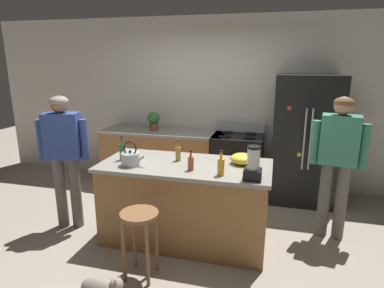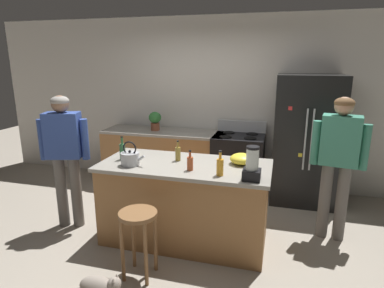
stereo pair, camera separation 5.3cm
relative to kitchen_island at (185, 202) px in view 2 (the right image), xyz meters
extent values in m
plane|color=#9E9384|center=(0.00, 0.00, -0.46)|extent=(14.00, 14.00, 0.00)
cube|color=silver|center=(0.00, 1.95, 0.89)|extent=(8.00, 0.10, 2.70)
cube|color=#9E6B3D|center=(0.00, 0.00, -0.02)|extent=(1.82, 0.81, 0.88)
cube|color=gray|center=(0.00, 0.00, 0.44)|extent=(1.88, 0.87, 0.04)
cube|color=#9E6B3D|center=(-0.80, 1.55, -0.02)|extent=(2.00, 0.64, 0.88)
cube|color=gray|center=(-0.80, 1.55, 0.44)|extent=(2.00, 0.64, 0.04)
cube|color=black|center=(1.36, 1.50, 0.46)|extent=(0.90, 0.70, 1.84)
cylinder|color=#B7BABF|center=(1.32, 1.13, 0.55)|extent=(0.02, 0.02, 0.83)
cylinder|color=#B7BABF|center=(1.40, 1.13, 0.55)|extent=(0.02, 0.02, 0.83)
cube|color=red|center=(1.57, 1.15, 0.29)|extent=(0.05, 0.01, 0.05)
cube|color=yellow|center=(1.27, 1.15, 0.33)|extent=(0.05, 0.01, 0.05)
cube|color=red|center=(1.69, 1.15, 0.29)|extent=(0.05, 0.01, 0.05)
cube|color=purple|center=(1.46, 1.15, 0.55)|extent=(0.05, 0.01, 0.05)
cube|color=red|center=(1.10, 1.15, 0.95)|extent=(0.05, 0.01, 0.05)
cube|color=black|center=(0.40, 1.52, 0.00)|extent=(0.76, 0.64, 0.92)
cube|color=black|center=(0.40, 1.20, -0.05)|extent=(0.60, 0.01, 0.24)
cube|color=#B7BABF|center=(0.40, 1.81, 0.55)|extent=(0.76, 0.06, 0.18)
cylinder|color=black|center=(0.22, 1.37, 0.46)|extent=(0.18, 0.18, 0.01)
cylinder|color=black|center=(0.58, 1.37, 0.46)|extent=(0.18, 0.18, 0.01)
cylinder|color=black|center=(0.22, 1.67, 0.46)|extent=(0.18, 0.18, 0.01)
cylinder|color=black|center=(0.58, 1.67, 0.46)|extent=(0.18, 0.18, 0.01)
cylinder|color=#66605B|center=(-1.56, -0.10, -0.01)|extent=(0.16, 0.16, 0.90)
cylinder|color=#66605B|center=(-1.39, -0.04, -0.01)|extent=(0.16, 0.16, 0.90)
cube|color=#334C99|center=(-1.48, -0.07, 0.71)|extent=(0.45, 0.32, 0.54)
cylinder|color=#334C99|center=(-1.72, -0.14, 0.66)|extent=(0.11, 0.11, 0.49)
cylinder|color=#334C99|center=(-1.24, 0.00, 0.66)|extent=(0.11, 0.11, 0.49)
sphere|color=#8C664C|center=(-1.48, -0.07, 1.08)|extent=(0.25, 0.25, 0.20)
ellipsoid|color=gray|center=(-1.48, -0.07, 1.11)|extent=(0.26, 0.26, 0.12)
cylinder|color=#66605B|center=(1.72, 0.47, -0.01)|extent=(0.15, 0.15, 0.90)
cylinder|color=#66605B|center=(1.54, 0.50, -0.01)|extent=(0.15, 0.15, 0.90)
cube|color=#3F8C72|center=(1.63, 0.49, 0.71)|extent=(0.43, 0.28, 0.55)
cylinder|color=#3F8C72|center=(1.88, 0.45, 0.66)|extent=(0.10, 0.10, 0.50)
cylinder|color=#3F8C72|center=(1.39, 0.53, 0.66)|extent=(0.10, 0.10, 0.50)
sphere|color=tan|center=(1.63, 0.49, 1.09)|extent=(0.23, 0.23, 0.20)
ellipsoid|color=brown|center=(1.63, 0.49, 1.13)|extent=(0.24, 0.24, 0.12)
cylinder|color=brown|center=(-0.23, -0.76, 0.19)|extent=(0.36, 0.36, 0.04)
cylinder|color=brown|center=(-0.35, -0.88, -0.15)|extent=(0.04, 0.04, 0.63)
cylinder|color=brown|center=(-0.11, -0.88, -0.15)|extent=(0.04, 0.04, 0.63)
cylinder|color=brown|center=(-0.35, -0.64, -0.15)|extent=(0.04, 0.04, 0.63)
cylinder|color=brown|center=(-0.11, -0.64, -0.15)|extent=(0.04, 0.04, 0.63)
ellipsoid|color=gray|center=(-0.46, -1.14, -0.36)|extent=(0.36, 0.18, 0.20)
sphere|color=gray|center=(-0.30, -1.14, -0.29)|extent=(0.12, 0.12, 0.12)
cone|color=gray|center=(-0.29, -1.17, -0.23)|extent=(0.04, 0.04, 0.03)
cone|color=gray|center=(-0.29, -1.11, -0.23)|extent=(0.04, 0.04, 0.03)
cylinder|color=brown|center=(-0.96, 1.55, 0.52)|extent=(0.14, 0.14, 0.12)
ellipsoid|color=#337A38|center=(-0.96, 1.55, 0.67)|extent=(0.20, 0.20, 0.18)
cube|color=black|center=(0.76, -0.30, 0.51)|extent=(0.17, 0.17, 0.10)
cylinder|color=silver|center=(0.76, -0.30, 0.66)|extent=(0.12, 0.12, 0.21)
cylinder|color=black|center=(0.76, -0.30, 0.78)|extent=(0.12, 0.12, 0.02)
cylinder|color=olive|center=(-0.11, 0.09, 0.54)|extent=(0.06, 0.06, 0.15)
cylinder|color=olive|center=(-0.11, 0.09, 0.65)|extent=(0.02, 0.02, 0.07)
cylinder|color=black|center=(-0.11, 0.09, 0.69)|extent=(0.03, 0.03, 0.02)
cylinder|color=orange|center=(0.44, -0.26, 0.54)|extent=(0.07, 0.07, 0.17)
cylinder|color=orange|center=(0.44, -0.26, 0.66)|extent=(0.03, 0.03, 0.07)
cylinder|color=black|center=(0.44, -0.26, 0.71)|extent=(0.03, 0.03, 0.02)
cylinder|color=#2D6638|center=(-0.73, -0.03, 0.55)|extent=(0.07, 0.07, 0.18)
cylinder|color=#2D6638|center=(-0.73, -0.03, 0.68)|extent=(0.03, 0.03, 0.08)
cylinder|color=black|center=(-0.73, -0.03, 0.73)|extent=(0.03, 0.03, 0.02)
cylinder|color=#B24C26|center=(0.11, -0.19, 0.53)|extent=(0.06, 0.06, 0.14)
cylinder|color=#B24C26|center=(0.11, -0.19, 0.63)|extent=(0.02, 0.02, 0.06)
cylinder|color=black|center=(0.11, -0.19, 0.67)|extent=(0.03, 0.03, 0.02)
ellipsoid|color=yellow|center=(0.61, 0.15, 0.52)|extent=(0.26, 0.26, 0.12)
cylinder|color=#B7BABF|center=(-0.56, -0.20, 0.53)|extent=(0.20, 0.20, 0.14)
sphere|color=black|center=(-0.56, -0.20, 0.61)|extent=(0.03, 0.03, 0.03)
cylinder|color=#B7BABF|center=(-0.43, -0.20, 0.55)|extent=(0.09, 0.03, 0.08)
torus|color=black|center=(-0.56, -0.20, 0.65)|extent=(0.16, 0.02, 0.16)
camera|label=1|loc=(0.93, -3.29, 1.58)|focal=30.49mm
camera|label=2|loc=(0.98, -3.28, 1.58)|focal=30.49mm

